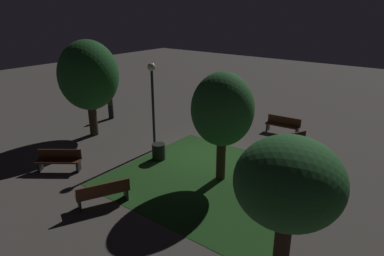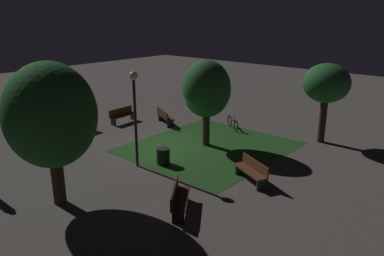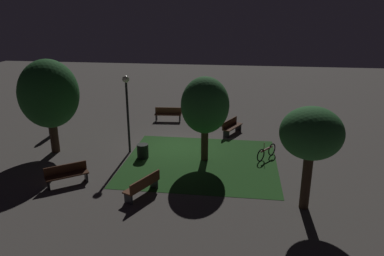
# 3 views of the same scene
# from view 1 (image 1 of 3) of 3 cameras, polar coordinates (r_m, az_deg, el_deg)

# --- Properties ---
(ground_plane) EXTENTS (60.00, 60.00, 0.00)m
(ground_plane) POSITION_cam_1_polar(r_m,az_deg,el_deg) (15.71, 2.67, -4.60)
(ground_plane) COLOR #56514C
(grass_lawn) EXTENTS (7.53, 6.81, 0.01)m
(grass_lawn) POSITION_cam_1_polar(r_m,az_deg,el_deg) (13.62, 3.45, -8.62)
(grass_lawn) COLOR #23511E
(grass_lawn) RESTS_ON ground
(bench_corner) EXTENTS (1.83, 0.62, 0.88)m
(bench_corner) POSITION_cam_1_polar(r_m,az_deg,el_deg) (18.91, 14.94, 0.60)
(bench_corner) COLOR brown
(bench_corner) RESTS_ON ground
(bench_path_side) EXTENTS (1.83, 0.61, 0.88)m
(bench_path_side) POSITION_cam_1_polar(r_m,az_deg,el_deg) (20.14, 7.28, 2.29)
(bench_path_side) COLOR brown
(bench_path_side) RESTS_ON ground
(bench_lawn_edge) EXTENTS (1.73, 1.46, 0.88)m
(bench_lawn_edge) POSITION_cam_1_polar(r_m,az_deg,el_deg) (15.18, -21.27, -4.92)
(bench_lawn_edge) COLOR #422314
(bench_lawn_edge) RESTS_ON ground
(bench_back_row) EXTENTS (1.21, 1.83, 0.88)m
(bench_back_row) POSITION_cam_1_polar(r_m,az_deg,el_deg) (12.20, -14.60, -10.36)
(bench_back_row) COLOR brown
(bench_back_row) RESTS_ON ground
(bench_front_left) EXTENTS (1.21, 1.83, 0.88)m
(bench_front_left) POSITION_cam_1_polar(r_m,az_deg,el_deg) (16.52, 16.41, -2.35)
(bench_front_left) COLOR #422314
(bench_front_left) RESTS_ON ground
(tree_left_canopy) EXTENTS (2.36, 2.36, 4.25)m
(tree_left_canopy) POSITION_cam_1_polar(r_m,az_deg,el_deg) (12.69, 5.10, 3.01)
(tree_left_canopy) COLOR #423021
(tree_left_canopy) RESTS_ON ground
(tree_tall_center) EXTENTS (3.01, 3.01, 4.93)m
(tree_tall_center) POSITION_cam_1_polar(r_m,az_deg,el_deg) (18.10, -16.86, 8.33)
(tree_tall_center) COLOR #38281C
(tree_tall_center) RESTS_ON ground
(tree_back_left) EXTENTS (2.30, 2.30, 4.03)m
(tree_back_left) POSITION_cam_1_polar(r_m,az_deg,el_deg) (7.40, 15.80, -9.04)
(tree_back_left) COLOR #38281C
(tree_back_left) RESTS_ON ground
(lamp_post_plaza_west) EXTENTS (0.36, 0.36, 4.11)m
(lamp_post_plaza_west) POSITION_cam_1_polar(r_m,az_deg,el_deg) (15.53, -6.61, 6.07)
(lamp_post_plaza_west) COLOR black
(lamp_post_plaza_west) RESTS_ON ground
(trash_bin) EXTENTS (0.58, 0.58, 0.73)m
(trash_bin) POSITION_cam_1_polar(r_m,az_deg,el_deg) (15.26, -5.58, -3.94)
(trash_bin) COLOR black
(trash_bin) RESTS_ON ground
(bicycle) EXTENTS (1.04, 1.43, 0.93)m
(bicycle) POSITION_cam_1_polar(r_m,az_deg,el_deg) (12.91, 18.06, -9.65)
(bicycle) COLOR black
(bicycle) RESTS_ON ground
(pedestrian) EXTENTS (0.34, 0.33, 1.61)m
(pedestrian) POSITION_cam_1_polar(r_m,az_deg,el_deg) (21.15, -13.44, 3.79)
(pedestrian) COLOR black
(pedestrian) RESTS_ON ground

